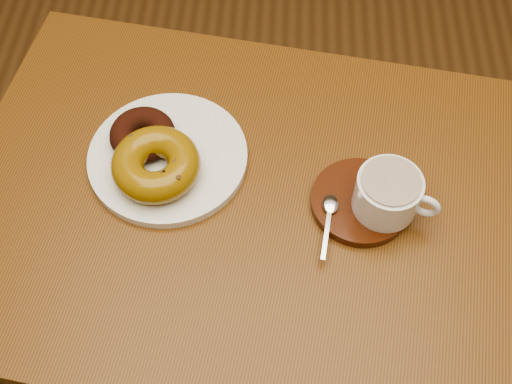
{
  "coord_description": "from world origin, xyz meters",
  "views": [
    {
      "loc": [
        -0.17,
        -0.53,
        1.49
      ],
      "look_at": [
        -0.2,
        -0.07,
        0.76
      ],
      "focal_mm": 45.0,
      "sensor_mm": 36.0,
      "label": 1
    }
  ],
  "objects_px": {
    "donut_plate": "(168,157)",
    "coffee_cup": "(389,193)",
    "saucer": "(360,202)",
    "cafe_table": "(243,240)"
  },
  "relations": [
    {
      "from": "donut_plate",
      "to": "coffee_cup",
      "type": "distance_m",
      "value": 0.31
    },
    {
      "from": "donut_plate",
      "to": "saucer",
      "type": "bearing_deg",
      "value": -12.81
    },
    {
      "from": "cafe_table",
      "to": "donut_plate",
      "type": "bearing_deg",
      "value": 159.65
    },
    {
      "from": "saucer",
      "to": "coffee_cup",
      "type": "distance_m",
      "value": 0.05
    },
    {
      "from": "saucer",
      "to": "coffee_cup",
      "type": "relative_size",
      "value": 1.22
    },
    {
      "from": "donut_plate",
      "to": "saucer",
      "type": "relative_size",
      "value": 1.67
    },
    {
      "from": "cafe_table",
      "to": "saucer",
      "type": "xyz_separation_m",
      "value": [
        0.16,
        -0.0,
        0.13
      ]
    },
    {
      "from": "cafe_table",
      "to": "donut_plate",
      "type": "height_order",
      "value": "donut_plate"
    },
    {
      "from": "saucer",
      "to": "donut_plate",
      "type": "bearing_deg",
      "value": 167.19
    },
    {
      "from": "saucer",
      "to": "coffee_cup",
      "type": "xyz_separation_m",
      "value": [
        0.03,
        -0.01,
        0.04
      ]
    }
  ]
}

